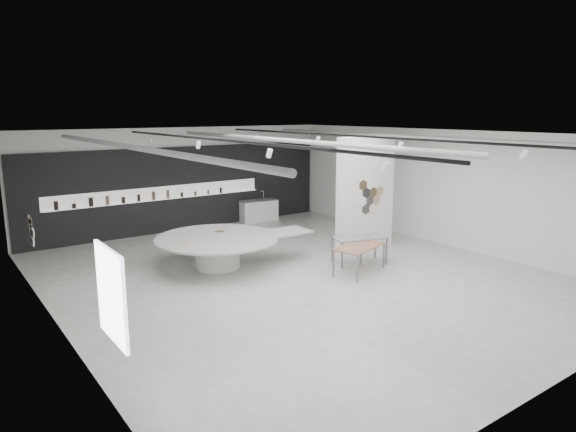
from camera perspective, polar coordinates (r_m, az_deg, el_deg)
room at (r=13.45m, az=0.65°, el=1.69°), size 12.02×14.02×3.82m
back_wall_display at (r=19.47m, az=-11.61°, el=2.96°), size 11.80×0.27×3.10m
partition_column at (r=16.56m, az=8.60°, el=2.48°), size 2.20×0.38×3.60m
display_island at (r=14.75m, az=-7.57°, el=-3.46°), size 4.49×3.54×0.90m
sample_table_wood at (r=14.23m, az=7.97°, el=-3.52°), size 1.78×1.26×0.76m
sample_table_stone at (r=15.12m, az=7.97°, el=-2.57°), size 1.67×1.16×0.78m
kitchen_counter at (r=20.76m, az=-3.24°, el=0.61°), size 1.59×0.77×1.20m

